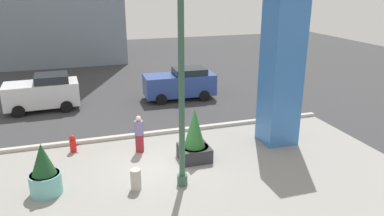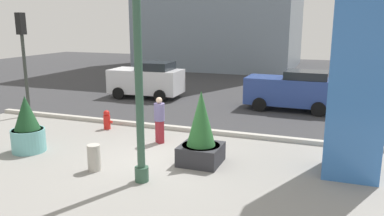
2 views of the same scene
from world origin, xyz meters
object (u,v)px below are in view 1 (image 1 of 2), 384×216
Objects in this scene: potted_plant_curbside at (194,138)px; car_curb_west at (180,83)px; pedestrian_on_sidewalk at (139,132)px; lamp_post at (182,90)px; potted_plant_mid_plaza at (44,172)px; concrete_bollard at (136,179)px; car_intersection at (43,92)px; fire_hydrant at (73,144)px; art_pillar_blue at (281,72)px.

potted_plant_curbside is 0.51× the size of car_curb_west.
car_curb_west is 7.69m from pedestrian_on_sidewalk.
lamp_post is 3.91× the size of potted_plant_mid_plaza.
potted_plant_curbside is 3.07m from concrete_bollard.
car_intersection is (-4.99, 10.19, -2.48)m from lamp_post.
potted_plant_curbside reaches higher than car_curb_west.
pedestrian_on_sidewalk is at bearing -118.68° from car_curb_west.
fire_hydrant is 6.43m from car_intersection.
car_curb_west reaches higher than potted_plant_mid_plaza.
potted_plant_curbside reaches higher than pedestrian_on_sidewalk.
fire_hydrant is 8.66m from car_curb_west.
potted_plant_mid_plaza is 0.84× the size of potted_plant_curbside.
potted_plant_curbside is 5.11m from fire_hydrant.
potted_plant_curbside reaches higher than car_intersection.
fire_hydrant is 0.18× the size of car_curb_west.
fire_hydrant is 0.47× the size of pedestrian_on_sidewalk.
potted_plant_curbside is at bearing -25.61° from fire_hydrant.
fire_hydrant is (-8.61, 1.55, -2.76)m from art_pillar_blue.
lamp_post reaches higher than car_intersection.
concrete_bollard is at bearing -12.57° from potted_plant_mid_plaza.
potted_plant_curbside reaches higher than concrete_bollard.
pedestrian_on_sidewalk is at bearing 173.41° from art_pillar_blue.
lamp_post is 3.47m from concrete_bollard.
fire_hydrant is 1.00× the size of concrete_bollard.
potted_plant_curbside is 1.35× the size of pedestrian_on_sidewalk.
pedestrian_on_sidewalk is (-5.98, 0.69, -2.24)m from art_pillar_blue.
lamp_post is 1.13× the size of art_pillar_blue.
potted_plant_mid_plaza reaches higher than concrete_bollard.
potted_plant_mid_plaza is 0.43× the size of car_curb_west.
art_pillar_blue is 9.18m from fire_hydrant.
potted_plant_mid_plaza is at bearing 167.43° from concrete_bollard.
lamp_post is at bearing -10.76° from potted_plant_mid_plaza.
car_curb_west is at bearing 61.32° from pedestrian_on_sidewalk.
pedestrian_on_sidewalk is (-3.69, -6.74, -0.06)m from car_curb_west.
concrete_bollard is 3.01m from pedestrian_on_sidewalk.
car_curb_west is 2.66× the size of pedestrian_on_sidewalk.
lamp_post is 3.27× the size of potted_plant_curbside.
car_intersection is 8.17m from pedestrian_on_sidewalk.
concrete_bollard is 0.19× the size of car_intersection.
potted_plant_mid_plaza is 0.46× the size of car_intersection.
fire_hydrant is at bearing 117.93° from concrete_bollard.
potted_plant_curbside is at bearing -34.56° from pedestrian_on_sidewalk.
potted_plant_mid_plaza is at bearing -86.80° from car_intersection.
art_pillar_blue is (5.05, 2.41, -0.33)m from lamp_post.
pedestrian_on_sidewalk is at bearing 32.47° from potted_plant_mid_plaza.
potted_plant_curbside is (1.01, 1.76, -2.54)m from lamp_post.
fire_hydrant is 2.82m from pedestrian_on_sidewalk.
concrete_bollard is (-6.63, -2.20, -2.75)m from art_pillar_blue.
potted_plant_curbside is 2.89× the size of fire_hydrant.
potted_plant_mid_plaza is 9.36m from car_intersection.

